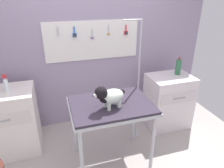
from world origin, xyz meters
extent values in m
cube|color=#9788A5|center=(0.00, 1.28, 1.15)|extent=(4.00, 0.06, 2.30)
cube|color=white|center=(0.09, 1.24, 1.40)|extent=(1.45, 0.02, 0.60)
cylinder|color=gray|center=(-0.42, 1.23, 1.63)|extent=(0.01, 0.02, 0.01)
cube|color=silver|center=(-0.42, 1.22, 1.56)|extent=(0.03, 0.01, 0.13)
cylinder|color=gray|center=(-0.18, 1.23, 1.63)|extent=(0.01, 0.02, 0.01)
cylinder|color=blue|center=(-0.18, 1.22, 1.57)|extent=(0.02, 0.02, 0.09)
cube|color=blue|center=(-0.18, 1.22, 1.50)|extent=(0.06, 0.02, 0.06)
cube|color=#333338|center=(-0.18, 1.21, 1.50)|extent=(0.05, 0.01, 0.05)
cylinder|color=gray|center=(0.08, 1.23, 1.58)|extent=(0.01, 0.02, 0.01)
cube|color=silver|center=(0.07, 1.22, 1.51)|extent=(0.01, 0.00, 0.11)
cube|color=silver|center=(0.08, 1.22, 1.51)|extent=(0.01, 0.00, 0.11)
torus|color=#5A3295|center=(0.07, 1.22, 1.44)|extent=(0.03, 0.01, 0.03)
torus|color=#5A3295|center=(0.09, 1.22, 1.44)|extent=(0.03, 0.01, 0.03)
cylinder|color=gray|center=(0.33, 1.23, 1.63)|extent=(0.01, 0.02, 0.01)
cube|color=silver|center=(0.33, 1.22, 1.56)|extent=(0.01, 0.00, 0.11)
cube|color=silver|center=(0.34, 1.22, 1.56)|extent=(0.01, 0.00, 0.11)
torus|color=orange|center=(0.32, 1.22, 1.48)|extent=(0.03, 0.01, 0.03)
torus|color=orange|center=(0.35, 1.22, 1.48)|extent=(0.03, 0.01, 0.03)
cylinder|color=gray|center=(0.62, 1.23, 1.62)|extent=(0.01, 0.02, 0.01)
cylinder|color=red|center=(0.62, 1.22, 1.56)|extent=(0.02, 0.02, 0.09)
cube|color=red|center=(0.62, 1.22, 1.49)|extent=(0.06, 0.02, 0.06)
cube|color=#333338|center=(0.62, 1.21, 1.49)|extent=(0.05, 0.01, 0.05)
cylinder|color=#B7B7BC|center=(-0.37, -0.12, 0.41)|extent=(0.04, 0.04, 0.82)
cylinder|color=#B7B7BC|center=(0.49, -0.12, 0.41)|extent=(0.04, 0.04, 0.82)
cylinder|color=#B7B7BC|center=(-0.37, 0.48, 0.41)|extent=(0.04, 0.04, 0.82)
cylinder|color=#B7B7BC|center=(0.49, 0.48, 0.41)|extent=(0.04, 0.04, 0.82)
cube|color=#B7B7BC|center=(0.06, 0.18, 0.84)|extent=(0.98, 0.72, 0.03)
cube|color=#322A39|center=(0.06, 0.18, 0.87)|extent=(0.95, 0.70, 0.03)
cylinder|color=#B7B7BC|center=(0.57, 0.56, 0.01)|extent=(0.11, 0.11, 0.01)
cylinder|color=#B7B7BC|center=(0.57, 0.56, 0.89)|extent=(0.02, 0.02, 1.78)
cylinder|color=#B7B7BC|center=(0.45, 0.56, 1.77)|extent=(0.24, 0.02, 0.02)
cylinder|color=white|center=(-0.01, 0.04, 0.93)|extent=(0.04, 0.04, 0.09)
cylinder|color=white|center=(-0.03, 0.13, 0.93)|extent=(0.04, 0.04, 0.09)
cylinder|color=white|center=(0.12, 0.07, 0.93)|extent=(0.04, 0.04, 0.09)
cylinder|color=white|center=(0.10, 0.15, 0.93)|extent=(0.04, 0.04, 0.09)
ellipsoid|color=white|center=(0.04, 0.10, 1.02)|extent=(0.32, 0.24, 0.16)
ellipsoid|color=black|center=(-0.05, 0.08, 1.01)|extent=(0.12, 0.14, 0.09)
sphere|color=black|center=(-0.09, 0.07, 1.10)|extent=(0.14, 0.14, 0.14)
ellipsoid|color=white|center=(-0.15, 0.05, 1.08)|extent=(0.07, 0.07, 0.05)
sphere|color=black|center=(-0.17, 0.05, 1.08)|extent=(0.02, 0.02, 0.02)
ellipsoid|color=black|center=(-0.06, 0.01, 1.11)|extent=(0.05, 0.04, 0.08)
ellipsoid|color=black|center=(-0.09, 0.13, 1.11)|extent=(0.05, 0.04, 0.08)
sphere|color=black|center=(0.18, 0.13, 1.04)|extent=(0.06, 0.06, 0.06)
cube|color=silver|center=(-1.24, 0.80, 0.46)|extent=(0.80, 0.56, 0.93)
cube|color=silver|center=(-1.24, 0.52, 0.67)|extent=(0.70, 0.01, 0.19)
cube|color=silver|center=(1.20, 0.71, 0.44)|extent=(0.68, 0.52, 0.88)
cube|color=silver|center=(1.20, 0.45, 0.63)|extent=(0.60, 0.01, 0.18)
cylinder|color=#99999E|center=(1.20, 0.44, 0.63)|extent=(0.20, 0.02, 0.02)
cylinder|color=white|center=(-1.14, 0.79, 1.01)|extent=(0.05, 0.05, 0.16)
cylinder|color=white|center=(-1.14, 0.79, 1.10)|extent=(0.02, 0.02, 0.02)
cube|color=red|center=(-1.14, 0.79, 1.13)|extent=(0.05, 0.03, 0.04)
cylinder|color=#2F6842|center=(1.34, 0.77, 1.00)|extent=(0.08, 0.08, 0.24)
cone|color=#2F6842|center=(1.34, 0.77, 1.12)|extent=(0.08, 0.08, 0.02)
cylinder|color=red|center=(1.34, 0.77, 1.14)|extent=(0.03, 0.03, 0.02)
camera|label=1|loc=(-0.55, -1.84, 2.10)|focal=32.93mm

